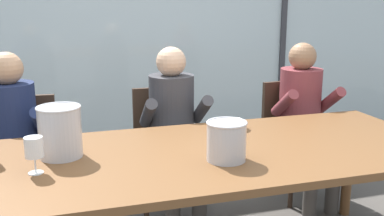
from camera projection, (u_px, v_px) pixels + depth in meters
The scene contains 15 objects.
ground at pixel (168, 201), 3.48m from camera, with size 14.00×14.00×0.00m, color #4C4742.
window_glass_panel at pixel (130, 22), 4.62m from camera, with size 7.78×0.03×2.60m, color silver.
window_mullion_right at pixel (283, 20), 5.09m from camera, with size 0.06×0.06×2.60m, color #38383D.
hillside_vineyard at pixel (100, 25), 7.72m from camera, with size 13.78×2.40×2.18m, color #386633.
dining_table at pixel (211, 161), 2.39m from camera, with size 2.58×1.05×0.75m.
chair_near_curtain at pixel (25, 152), 3.02m from camera, with size 0.48×0.48×0.89m.
chair_left_of_center at pixel (164, 139), 3.31m from camera, with size 0.45×0.45×0.89m.
chair_center at pixel (292, 128), 3.59m from camera, with size 0.49×0.49×0.89m.
person_navy_polo at pixel (10, 135), 2.83m from camera, with size 0.48×0.63×1.21m.
person_charcoal_jacket at pixel (174, 122), 3.13m from camera, with size 0.47×0.62×1.21m.
person_maroon_top at pixel (304, 111), 3.42m from camera, with size 0.47×0.62×1.21m.
ice_bucket_primary at pixel (226, 140), 2.21m from camera, with size 0.20×0.20×0.20m.
ice_bucket_secondary at pixel (60, 131), 2.25m from camera, with size 0.22×0.22×0.27m.
tasting_bowl at pixel (235, 125), 2.76m from camera, with size 0.15×0.15×0.05m, color silver.
wine_glass_near_bucket at pixel (34, 149), 2.03m from camera, with size 0.08×0.08×0.17m.
Camera 1 is at (-0.75, -2.13, 1.53)m, focal length 41.85 mm.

